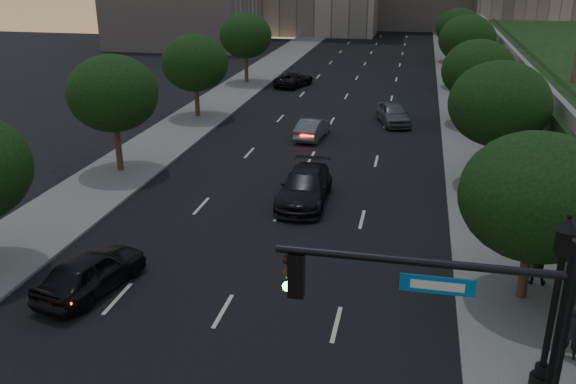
% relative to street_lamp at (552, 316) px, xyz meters
% --- Properties ---
extents(road_surface, '(16.00, 140.00, 0.02)m').
position_rel_street_lamp_xyz_m(road_surface, '(-10.04, 27.38, -2.62)').
color(road_surface, black).
rests_on(road_surface, ground).
extents(sidewalk_right, '(4.50, 140.00, 0.15)m').
position_rel_street_lamp_xyz_m(sidewalk_right, '(0.21, 27.38, -2.56)').
color(sidewalk_right, slate).
rests_on(sidewalk_right, ground).
extents(sidewalk_left, '(4.50, 140.00, 0.15)m').
position_rel_street_lamp_xyz_m(sidewalk_left, '(-20.29, 27.38, -2.56)').
color(sidewalk_left, slate).
rests_on(sidewalk_left, ground).
extents(parapet_wall, '(0.35, 90.00, 0.70)m').
position_rel_street_lamp_xyz_m(parapet_wall, '(3.46, 25.38, 1.72)').
color(parapet_wall, slate).
rests_on(parapet_wall, embankment).
extents(tree_right_a, '(5.20, 5.20, 6.24)m').
position_rel_street_lamp_xyz_m(tree_right_a, '(0.26, 5.38, 1.39)').
color(tree_right_a, '#38281C').
rests_on(tree_right_a, ground).
extents(tree_right_b, '(5.20, 5.20, 6.74)m').
position_rel_street_lamp_xyz_m(tree_right_b, '(0.26, 17.38, 1.88)').
color(tree_right_b, '#38281C').
rests_on(tree_right_b, ground).
extents(tree_right_c, '(5.20, 5.20, 6.24)m').
position_rel_street_lamp_xyz_m(tree_right_c, '(0.26, 30.38, 1.39)').
color(tree_right_c, '#38281C').
rests_on(tree_right_c, ground).
extents(tree_right_d, '(5.20, 5.20, 6.74)m').
position_rel_street_lamp_xyz_m(tree_right_d, '(0.26, 44.38, 1.88)').
color(tree_right_d, '#38281C').
rests_on(tree_right_d, ground).
extents(tree_right_e, '(5.20, 5.20, 6.24)m').
position_rel_street_lamp_xyz_m(tree_right_e, '(0.26, 59.38, 1.39)').
color(tree_right_e, '#38281C').
rests_on(tree_right_e, ground).
extents(tree_left_b, '(5.00, 5.00, 6.71)m').
position_rel_street_lamp_xyz_m(tree_left_b, '(-20.34, 15.38, 1.94)').
color(tree_left_b, '#38281C').
rests_on(tree_left_b, ground).
extents(tree_left_c, '(5.00, 5.00, 6.34)m').
position_rel_street_lamp_xyz_m(tree_left_c, '(-20.34, 28.38, 1.57)').
color(tree_left_c, '#38281C').
rests_on(tree_left_c, ground).
extents(tree_left_d, '(5.00, 5.00, 6.71)m').
position_rel_street_lamp_xyz_m(tree_left_d, '(-20.34, 42.38, 1.94)').
color(tree_left_d, '#38281C').
rests_on(tree_left_d, ground).
extents(street_lamp, '(0.64, 0.64, 5.62)m').
position_rel_street_lamp_xyz_m(street_lamp, '(0.00, 0.00, 0.00)').
color(street_lamp, black).
rests_on(street_lamp, ground).
extents(sedan_near_left, '(2.86, 5.02, 1.61)m').
position_rel_street_lamp_xyz_m(sedan_near_left, '(-15.22, 2.76, -1.83)').
color(sedan_near_left, black).
rests_on(sedan_near_left, ground).
extents(sedan_mid_left, '(1.93, 4.36, 1.39)m').
position_rel_street_lamp_xyz_m(sedan_mid_left, '(-10.72, 24.60, -1.94)').
color(sedan_mid_left, slate).
rests_on(sedan_mid_left, ground).
extents(sedan_far_left, '(3.57, 5.31, 1.35)m').
position_rel_street_lamp_xyz_m(sedan_far_left, '(-15.52, 41.85, -1.96)').
color(sedan_far_left, black).
rests_on(sedan_far_left, ground).
extents(sedan_near_right, '(2.39, 5.71, 1.65)m').
position_rel_street_lamp_xyz_m(sedan_near_right, '(-9.11, 12.98, -1.81)').
color(sedan_near_right, black).
rests_on(sedan_near_right, ground).
extents(sedan_far_right, '(3.15, 5.05, 1.60)m').
position_rel_street_lamp_xyz_m(sedan_far_right, '(-5.54, 29.58, -1.83)').
color(sedan_far_right, '#55565C').
rests_on(sedan_far_right, ground).
extents(pedestrian_a, '(0.76, 0.60, 1.83)m').
position_rel_street_lamp_xyz_m(pedestrian_a, '(1.14, 1.90, -1.57)').
color(pedestrian_a, black).
rests_on(pedestrian_a, sidewalk_right).
extents(pedestrian_b, '(0.92, 0.72, 1.84)m').
position_rel_street_lamp_xyz_m(pedestrian_b, '(0.84, 6.54, -1.56)').
color(pedestrian_b, black).
rests_on(pedestrian_b, sidewalk_right).
extents(pedestrian_c, '(1.16, 0.69, 1.85)m').
position_rel_street_lamp_xyz_m(pedestrian_c, '(0.35, 9.19, -1.56)').
color(pedestrian_c, black).
rests_on(pedestrian_c, sidewalk_right).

